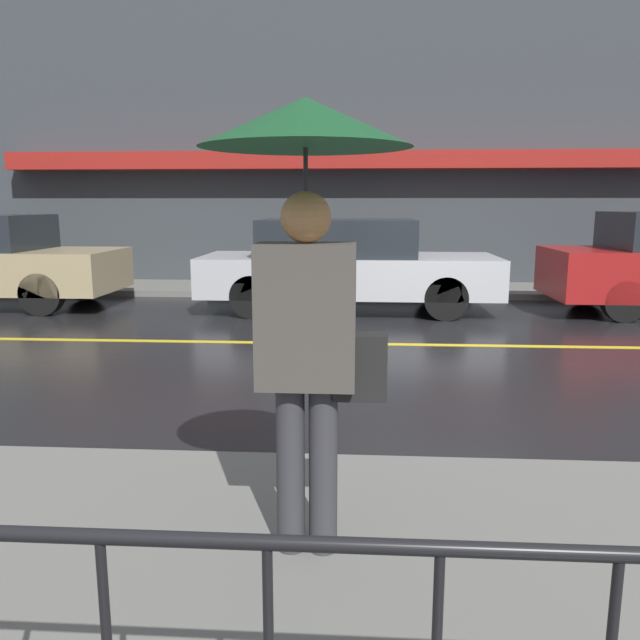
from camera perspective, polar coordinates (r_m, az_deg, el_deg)
ground_plane at (r=7.92m, az=11.69°, el=-2.28°), size 80.00×80.00×0.00m
sidewalk_near at (r=3.15m, az=25.93°, el=-22.70°), size 28.00×2.87×0.11m
sidewalk_far at (r=12.50m, az=8.76°, el=2.75°), size 28.00×1.79×0.11m
lane_marking at (r=7.92m, az=11.69°, el=-2.25°), size 25.20×0.12×0.01m
building_storefront at (r=13.48m, az=8.76°, el=16.51°), size 28.00×0.85×6.38m
pedestrian at (r=2.72m, az=-1.15°, el=9.10°), size 0.91×0.91×2.05m
car_silver at (r=10.21m, az=2.34°, el=5.10°), size 4.76×1.79×1.49m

